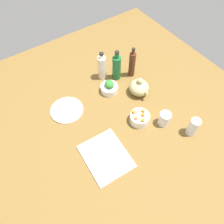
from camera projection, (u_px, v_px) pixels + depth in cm
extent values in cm
cube|color=brown|center=(112.00, 118.00, 144.12)|extent=(190.00, 190.00, 3.00)
cube|color=silver|center=(106.00, 156.00, 126.19)|extent=(30.11, 25.30, 1.00)
cylinder|color=white|center=(67.00, 110.00, 145.09)|extent=(21.66, 21.66, 1.20)
cylinder|color=white|center=(109.00, 89.00, 153.46)|extent=(12.30, 12.30, 5.15)
cylinder|color=white|center=(140.00, 118.00, 138.33)|extent=(12.51, 12.51, 6.24)
ellipsoid|color=tan|center=(139.00, 88.00, 150.51)|extent=(14.21, 13.57, 10.37)
sphere|color=#A9B575|center=(140.00, 81.00, 144.98)|extent=(3.98, 3.98, 3.98)
cylinder|color=tan|center=(145.00, 92.00, 146.59)|extent=(5.38, 2.00, 3.93)
cylinder|color=#19612F|center=(117.00, 68.00, 155.51)|extent=(6.16, 6.16, 18.93)
cylinder|color=#19612F|center=(117.00, 55.00, 146.15)|extent=(2.77, 2.77, 3.98)
cylinder|color=black|center=(117.00, 52.00, 144.03)|extent=(3.08, 3.08, 1.20)
cylinder|color=#4F2816|center=(132.00, 65.00, 156.85)|extent=(4.63, 4.63, 19.90)
cylinder|color=#4F2816|center=(133.00, 52.00, 147.41)|extent=(2.08, 2.08, 3.19)
cylinder|color=black|center=(134.00, 49.00, 145.61)|extent=(2.32, 2.32, 1.20)
cylinder|color=beige|center=(102.00, 68.00, 156.23)|extent=(6.19, 6.19, 18.18)
cylinder|color=beige|center=(101.00, 56.00, 147.60)|extent=(2.79, 2.79, 2.92)
cylinder|color=black|center=(101.00, 54.00, 145.92)|extent=(3.09, 3.09, 1.20)
cylinder|color=white|center=(164.00, 119.00, 135.99)|extent=(7.14, 7.14, 9.69)
cylinder|color=white|center=(193.00, 127.00, 130.69)|extent=(6.07, 6.07, 12.95)
cube|color=orange|center=(143.00, 111.00, 136.77)|extent=(2.41, 2.41, 1.80)
cube|color=orange|center=(143.00, 120.00, 132.63)|extent=(2.51, 2.51, 1.80)
cube|color=orange|center=(143.00, 115.00, 134.91)|extent=(2.51, 2.51, 1.80)
cube|color=orange|center=(136.00, 118.00, 133.62)|extent=(2.48, 2.48, 1.80)
cube|color=orange|center=(134.00, 112.00, 136.14)|extent=(2.08, 2.08, 1.80)
ellipsoid|color=#2D752B|center=(109.00, 84.00, 149.59)|extent=(8.31, 7.38, 4.32)
cube|color=white|center=(66.00, 109.00, 143.64)|extent=(2.76, 2.76, 2.20)
cube|color=white|center=(71.00, 111.00, 142.50)|extent=(2.64, 2.64, 2.20)
cube|color=white|center=(71.00, 105.00, 145.32)|extent=(2.90, 2.90, 2.20)
cube|color=silver|center=(64.00, 103.00, 146.26)|extent=(2.96, 2.96, 2.20)
cube|color=#EEE4D0|center=(61.00, 111.00, 142.59)|extent=(2.60, 2.60, 2.20)
pyramid|color=beige|center=(111.00, 165.00, 121.40)|extent=(6.06, 6.15, 2.53)
pyramid|color=beige|center=(89.00, 152.00, 126.02)|extent=(7.24, 7.32, 2.06)
pyramid|color=beige|center=(122.00, 158.00, 123.72)|extent=(5.26, 5.26, 2.56)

